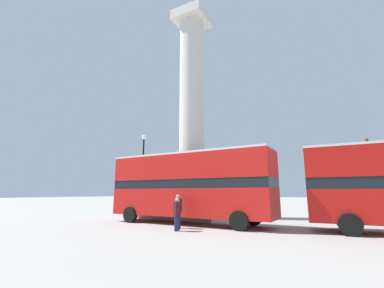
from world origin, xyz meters
TOP-DOWN VIEW (x-y plane):
  - ground_plane at (0.00, 0.00)m, footprint 200.00×200.00m
  - monument_column at (0.00, 0.00)m, footprint 6.26×6.26m
  - bus_b at (2.11, -4.23)m, footprint 10.68×2.95m
  - equestrian_statue at (12.76, 5.37)m, footprint 3.79×3.27m
  - street_lamp at (-3.92, -1.55)m, footprint 0.40×0.40m
  - pedestrian_near_lamp at (3.02, -7.06)m, footprint 0.22×0.44m
  - pedestrian_by_plinth at (2.54, -6.21)m, footprint 0.51×0.33m

SIDE VIEW (x-z plane):
  - ground_plane at x=0.00m, z-range 0.00..0.00m
  - pedestrian_near_lamp at x=3.02m, z-range 0.09..1.73m
  - pedestrian_by_plinth at x=2.54m, z-range 0.13..1.94m
  - equestrian_statue at x=12.76m, z-range -1.28..4.88m
  - bus_b at x=2.11m, z-range 0.23..4.61m
  - street_lamp at x=-3.92m, z-range 0.25..7.09m
  - monument_column at x=0.00m, z-range -3.18..16.01m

